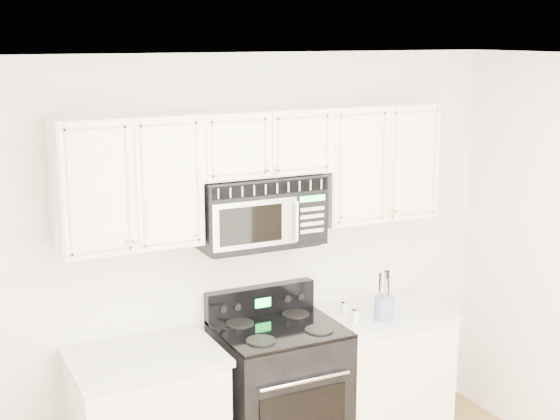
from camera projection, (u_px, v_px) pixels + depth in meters
room at (408, 358)px, 3.47m from camera, size 3.51×3.51×2.61m
base_cabinet_right at (377, 380)px, 5.26m from camera, size 0.86×0.65×0.92m
range at (279, 394)px, 4.93m from camera, size 0.75×0.68×1.12m
upper_cabinets at (259, 165)px, 4.71m from camera, size 2.44×0.37×0.75m
microwave at (258, 210)px, 4.74m from camera, size 0.77×0.43×0.42m
utensil_crock at (384, 307)px, 4.97m from camera, size 0.12×0.12×0.33m
shaker_salt at (355, 316)px, 4.91m from camera, size 0.04×0.04×0.11m
shaker_pepper at (344, 308)px, 5.06m from camera, size 0.04×0.04×0.10m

